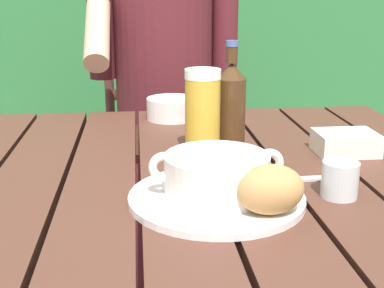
{
  "coord_description": "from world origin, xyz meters",
  "views": [
    {
      "loc": [
        -0.06,
        -0.98,
        1.06
      ],
      "look_at": [
        0.03,
        -0.08,
        0.79
      ],
      "focal_mm": 49.11,
      "sensor_mm": 36.0,
      "label": 1
    }
  ],
  "objects_px": {
    "chair_near_diner": "(163,143)",
    "table_knife": "(296,179)",
    "butter_tub": "(346,143)",
    "serving_plate": "(216,198)",
    "soup_bowl": "(217,174)",
    "person_eating": "(164,91)",
    "bread_roll": "(270,189)",
    "water_glass_small": "(340,180)",
    "beer_glass": "(203,113)",
    "diner_bowl": "(172,108)",
    "beer_bottle": "(231,105)"
  },
  "relations": [
    {
      "from": "chair_near_diner",
      "to": "table_knife",
      "type": "relative_size",
      "value": 6.23
    },
    {
      "from": "chair_near_diner",
      "to": "butter_tub",
      "type": "bearing_deg",
      "value": -68.43
    },
    {
      "from": "serving_plate",
      "to": "butter_tub",
      "type": "distance_m",
      "value": 0.39
    },
    {
      "from": "soup_bowl",
      "to": "butter_tub",
      "type": "bearing_deg",
      "value": 36.18
    },
    {
      "from": "person_eating",
      "to": "table_knife",
      "type": "distance_m",
      "value": 0.85
    },
    {
      "from": "chair_near_diner",
      "to": "bread_roll",
      "type": "height_order",
      "value": "chair_near_diner"
    },
    {
      "from": "chair_near_diner",
      "to": "butter_tub",
      "type": "xyz_separation_m",
      "value": [
        0.35,
        -0.88,
        0.25
      ]
    },
    {
      "from": "water_glass_small",
      "to": "chair_near_diner",
      "type": "bearing_deg",
      "value": 102.47
    },
    {
      "from": "beer_glass",
      "to": "table_knife",
      "type": "height_order",
      "value": "beer_glass"
    },
    {
      "from": "water_glass_small",
      "to": "table_knife",
      "type": "distance_m",
      "value": 0.1
    },
    {
      "from": "serving_plate",
      "to": "butter_tub",
      "type": "height_order",
      "value": "butter_tub"
    },
    {
      "from": "soup_bowl",
      "to": "diner_bowl",
      "type": "bearing_deg",
      "value": 93.56
    },
    {
      "from": "person_eating",
      "to": "serving_plate",
      "type": "distance_m",
      "value": 0.91
    },
    {
      "from": "beer_glass",
      "to": "water_glass_small",
      "type": "xyz_separation_m",
      "value": [
        0.2,
        -0.24,
        -0.06
      ]
    },
    {
      "from": "table_knife",
      "to": "diner_bowl",
      "type": "bearing_deg",
      "value": 111.54
    },
    {
      "from": "water_glass_small",
      "to": "butter_tub",
      "type": "bearing_deg",
      "value": 66.07
    },
    {
      "from": "person_eating",
      "to": "diner_bowl",
      "type": "bearing_deg",
      "value": -89.52
    },
    {
      "from": "beer_bottle",
      "to": "water_glass_small",
      "type": "xyz_separation_m",
      "value": [
        0.14,
        -0.29,
        -0.07
      ]
    },
    {
      "from": "bread_roll",
      "to": "butter_tub",
      "type": "distance_m",
      "value": 0.39
    },
    {
      "from": "beer_glass",
      "to": "table_knife",
      "type": "xyz_separation_m",
      "value": [
        0.15,
        -0.16,
        -0.09
      ]
    },
    {
      "from": "beer_bottle",
      "to": "beer_glass",
      "type": "bearing_deg",
      "value": -146.77
    },
    {
      "from": "person_eating",
      "to": "butter_tub",
      "type": "bearing_deg",
      "value": -62.76
    },
    {
      "from": "person_eating",
      "to": "butter_tub",
      "type": "relative_size",
      "value": 9.83
    },
    {
      "from": "beer_bottle",
      "to": "butter_tub",
      "type": "bearing_deg",
      "value": -13.4
    },
    {
      "from": "water_glass_small",
      "to": "diner_bowl",
      "type": "relative_size",
      "value": 0.46
    },
    {
      "from": "person_eating",
      "to": "serving_plate",
      "type": "height_order",
      "value": "person_eating"
    },
    {
      "from": "chair_near_diner",
      "to": "beer_glass",
      "type": "relative_size",
      "value": 5.64
    },
    {
      "from": "person_eating",
      "to": "serving_plate",
      "type": "xyz_separation_m",
      "value": [
        0.04,
        -0.91,
        -0.0
      ]
    },
    {
      "from": "water_glass_small",
      "to": "bread_roll",
      "type": "bearing_deg",
      "value": -150.72
    },
    {
      "from": "serving_plate",
      "to": "person_eating",
      "type": "bearing_deg",
      "value": 92.42
    },
    {
      "from": "table_knife",
      "to": "diner_bowl",
      "type": "height_order",
      "value": "diner_bowl"
    },
    {
      "from": "serving_plate",
      "to": "diner_bowl",
      "type": "height_order",
      "value": "diner_bowl"
    },
    {
      "from": "bread_roll",
      "to": "beer_bottle",
      "type": "relative_size",
      "value": 0.47
    },
    {
      "from": "soup_bowl",
      "to": "person_eating",
      "type": "bearing_deg",
      "value": 92.42
    },
    {
      "from": "soup_bowl",
      "to": "beer_bottle",
      "type": "relative_size",
      "value": 0.95
    },
    {
      "from": "butter_tub",
      "to": "water_glass_small",
      "type": "bearing_deg",
      "value": -113.93
    },
    {
      "from": "beer_bottle",
      "to": "table_knife",
      "type": "relative_size",
      "value": 1.42
    },
    {
      "from": "diner_bowl",
      "to": "butter_tub",
      "type": "bearing_deg",
      "value": -44.6
    },
    {
      "from": "bread_roll",
      "to": "beer_bottle",
      "type": "xyz_separation_m",
      "value": [
        0.0,
        0.36,
        0.05
      ]
    },
    {
      "from": "chair_near_diner",
      "to": "water_glass_small",
      "type": "height_order",
      "value": "chair_near_diner"
    },
    {
      "from": "butter_tub",
      "to": "table_knife",
      "type": "distance_m",
      "value": 0.21
    },
    {
      "from": "table_knife",
      "to": "bread_roll",
      "type": "bearing_deg",
      "value": -119.77
    },
    {
      "from": "person_eating",
      "to": "water_glass_small",
      "type": "bearing_deg",
      "value": -74.75
    },
    {
      "from": "soup_bowl",
      "to": "butter_tub",
      "type": "relative_size",
      "value": 1.76
    },
    {
      "from": "serving_plate",
      "to": "butter_tub",
      "type": "bearing_deg",
      "value": 36.18
    },
    {
      "from": "soup_bowl",
      "to": "bread_roll",
      "type": "height_order",
      "value": "same"
    },
    {
      "from": "person_eating",
      "to": "serving_plate",
      "type": "relative_size",
      "value": 4.25
    },
    {
      "from": "bread_roll",
      "to": "butter_tub",
      "type": "xyz_separation_m",
      "value": [
        0.24,
        0.31,
        -0.03
      ]
    },
    {
      "from": "serving_plate",
      "to": "diner_bowl",
      "type": "relative_size",
      "value": 2.19
    },
    {
      "from": "serving_plate",
      "to": "table_knife",
      "type": "relative_size",
      "value": 1.77
    }
  ]
}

